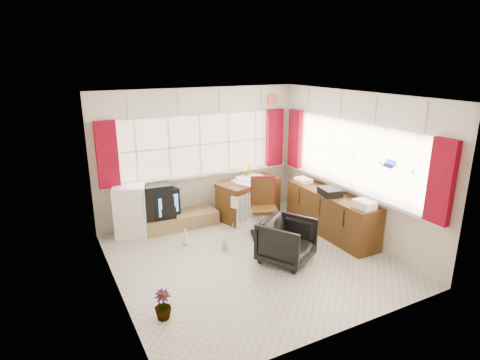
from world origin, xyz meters
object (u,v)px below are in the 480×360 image
object	(u,v)px
credenza	(331,213)
tv_bench	(180,220)
desk_lamp	(250,166)
office_chair	(287,241)
desk	(249,196)
crt_tv	(160,202)
mini_fridge	(131,210)
task_chair	(263,204)
radiator	(243,213)

from	to	relation	value
credenza	tv_bench	size ratio (longest dim) A/B	1.43
desk_lamp	tv_bench	bearing A→B (deg)	176.43
office_chair	credenza	world-z (taller)	credenza
desk	crt_tv	size ratio (longest dim) A/B	2.08
office_chair	mini_fridge	bearing A→B (deg)	101.03
office_chair	crt_tv	xyz separation A→B (m)	(-1.32, 2.16, 0.16)
office_chair	mini_fridge	world-z (taller)	mini_fridge
crt_tv	desk	bearing A→B (deg)	-8.29
desk_lamp	task_chair	distance (m)	1.03
mini_fridge	office_chair	bearing A→B (deg)	-48.50
credenza	crt_tv	world-z (taller)	credenza
office_chair	credenza	bearing A→B (deg)	-8.57
mini_fridge	task_chair	bearing A→B (deg)	-27.20
task_chair	mini_fridge	distance (m)	2.34
office_chair	tv_bench	xyz separation A→B (m)	(-1.01, 2.03, -0.21)
task_chair	credenza	distance (m)	1.20
desk	task_chair	bearing A→B (deg)	-102.04
credenza	desk_lamp	bearing A→B (deg)	120.81
desk	credenza	xyz separation A→B (m)	(0.88, -1.40, -0.02)
desk_lamp	crt_tv	world-z (taller)	desk_lamp
desk_lamp	tv_bench	distance (m)	1.68
task_chair	crt_tv	size ratio (longest dim) A/B	1.55
tv_bench	mini_fridge	size ratio (longest dim) A/B	1.53
office_chair	tv_bench	world-z (taller)	office_chair
task_chair	office_chair	distance (m)	1.09
credenza	mini_fridge	size ratio (longest dim) A/B	2.19
desk_lamp	tv_bench	size ratio (longest dim) A/B	0.28
radiator	tv_bench	size ratio (longest dim) A/B	0.44
desk_lamp	radiator	bearing A→B (deg)	-132.22
desk	task_chair	distance (m)	0.90
radiator	mini_fridge	bearing A→B (deg)	163.68
office_chair	radiator	bearing A→B (deg)	57.28
radiator	credenza	bearing A→B (deg)	-40.47
office_chair	task_chair	bearing A→B (deg)	48.33
desk	crt_tv	distance (m)	1.73
crt_tv	tv_bench	bearing A→B (deg)	-22.09
desk	credenza	bearing A→B (deg)	-57.73
task_chair	mini_fridge	size ratio (longest dim) A/B	1.14
crt_tv	radiator	bearing A→B (deg)	-23.93
mini_fridge	radiator	bearing A→B (deg)	-16.32
credenza	tv_bench	world-z (taller)	credenza
task_chair	tv_bench	world-z (taller)	task_chair
radiator	crt_tv	world-z (taller)	crt_tv
task_chair	tv_bench	xyz separation A→B (m)	(-1.21, 0.99, -0.43)
office_chair	credenza	distance (m)	1.37
desk	tv_bench	bearing A→B (deg)	175.00
office_chair	tv_bench	size ratio (longest dim) A/B	0.53
task_chair	credenza	world-z (taller)	task_chair
radiator	tv_bench	distance (m)	1.18
office_chair	mini_fridge	distance (m)	2.82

